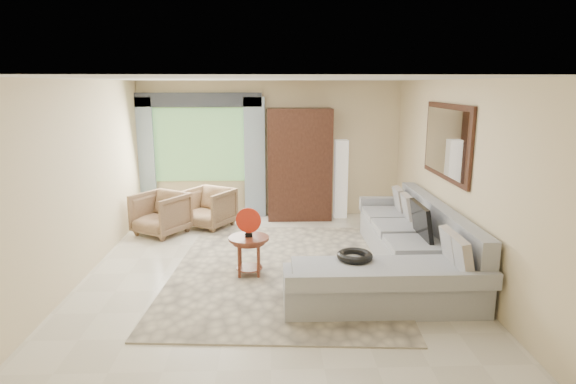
{
  "coord_description": "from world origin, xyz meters",
  "views": [
    {
      "loc": [
        0.02,
        -6.25,
        2.54
      ],
      "look_at": [
        0.25,
        0.35,
        1.05
      ],
      "focal_mm": 30.0,
      "sensor_mm": 36.0,
      "label": 1
    }
  ],
  "objects_px": {
    "sectional_sofa": "(403,255)",
    "tv_screen": "(421,221)",
    "armchair_right": "(209,208)",
    "potted_plant": "(145,204)",
    "armchair_left": "(161,214)",
    "coffee_table": "(249,255)",
    "armoire": "(299,164)",
    "floor_lamp": "(341,179)"
  },
  "relations": [
    {
      "from": "coffee_table",
      "to": "potted_plant",
      "type": "height_order",
      "value": "coffee_table"
    },
    {
      "from": "potted_plant",
      "to": "armoire",
      "type": "relative_size",
      "value": 0.25
    },
    {
      "from": "armoire",
      "to": "sectional_sofa",
      "type": "bearing_deg",
      "value": -66.94
    },
    {
      "from": "armchair_left",
      "to": "armoire",
      "type": "relative_size",
      "value": 0.38
    },
    {
      "from": "armchair_left",
      "to": "potted_plant",
      "type": "height_order",
      "value": "armchair_left"
    },
    {
      "from": "sectional_sofa",
      "to": "tv_screen",
      "type": "bearing_deg",
      "value": 26.98
    },
    {
      "from": "armoire",
      "to": "tv_screen",
      "type": "bearing_deg",
      "value": -61.49
    },
    {
      "from": "armchair_right",
      "to": "armoire",
      "type": "height_order",
      "value": "armoire"
    },
    {
      "from": "floor_lamp",
      "to": "armchair_right",
      "type": "bearing_deg",
      "value": -166.42
    },
    {
      "from": "tv_screen",
      "to": "coffee_table",
      "type": "relative_size",
      "value": 1.36
    },
    {
      "from": "armchair_left",
      "to": "floor_lamp",
      "type": "relative_size",
      "value": 0.53
    },
    {
      "from": "tv_screen",
      "to": "armchair_right",
      "type": "relative_size",
      "value": 0.95
    },
    {
      "from": "armchair_right",
      "to": "potted_plant",
      "type": "height_order",
      "value": "armchair_right"
    },
    {
      "from": "coffee_table",
      "to": "armoire",
      "type": "distance_m",
      "value": 3.05
    },
    {
      "from": "sectional_sofa",
      "to": "armoire",
      "type": "height_order",
      "value": "armoire"
    },
    {
      "from": "potted_plant",
      "to": "armoire",
      "type": "bearing_deg",
      "value": -2.14
    },
    {
      "from": "tv_screen",
      "to": "armoire",
      "type": "bearing_deg",
      "value": 118.51
    },
    {
      "from": "sectional_sofa",
      "to": "coffee_table",
      "type": "distance_m",
      "value": 2.08
    },
    {
      "from": "sectional_sofa",
      "to": "armchair_right",
      "type": "xyz_separation_m",
      "value": [
        -2.9,
        2.36,
        0.07
      ]
    },
    {
      "from": "armchair_left",
      "to": "armchair_right",
      "type": "distance_m",
      "value": 0.87
    },
    {
      "from": "armchair_left",
      "to": "floor_lamp",
      "type": "distance_m",
      "value": 3.41
    },
    {
      "from": "armoire",
      "to": "floor_lamp",
      "type": "xyz_separation_m",
      "value": [
        0.8,
        0.06,
        -0.3
      ]
    },
    {
      "from": "tv_screen",
      "to": "potted_plant",
      "type": "distance_m",
      "value": 5.34
    },
    {
      "from": "tv_screen",
      "to": "coffee_table",
      "type": "bearing_deg",
      "value": -178.25
    },
    {
      "from": "tv_screen",
      "to": "armchair_right",
      "type": "xyz_separation_m",
      "value": [
        -3.17,
        2.23,
        -0.37
      ]
    },
    {
      "from": "coffee_table",
      "to": "armchair_left",
      "type": "distance_m",
      "value": 2.48
    },
    {
      "from": "armchair_left",
      "to": "armchair_right",
      "type": "relative_size",
      "value": 1.02
    },
    {
      "from": "armchair_right",
      "to": "armoire",
      "type": "relative_size",
      "value": 0.37
    },
    {
      "from": "armchair_right",
      "to": "armoire",
      "type": "xyz_separation_m",
      "value": [
        1.67,
        0.54,
        0.7
      ]
    },
    {
      "from": "sectional_sofa",
      "to": "armoire",
      "type": "relative_size",
      "value": 1.65
    },
    {
      "from": "tv_screen",
      "to": "armchair_right",
      "type": "height_order",
      "value": "tv_screen"
    },
    {
      "from": "armchair_left",
      "to": "potted_plant",
      "type": "relative_size",
      "value": 1.5
    },
    {
      "from": "armchair_left",
      "to": "armoire",
      "type": "distance_m",
      "value": 2.7
    },
    {
      "from": "tv_screen",
      "to": "coffee_table",
      "type": "height_order",
      "value": "tv_screen"
    },
    {
      "from": "armchair_right",
      "to": "floor_lamp",
      "type": "relative_size",
      "value": 0.52
    },
    {
      "from": "armchair_left",
      "to": "floor_lamp",
      "type": "xyz_separation_m",
      "value": [
        3.24,
        0.99,
        0.39
      ]
    },
    {
      "from": "coffee_table",
      "to": "potted_plant",
      "type": "relative_size",
      "value": 1.02
    },
    {
      "from": "coffee_table",
      "to": "armchair_left",
      "type": "bearing_deg",
      "value": 130.03
    },
    {
      "from": "sectional_sofa",
      "to": "coffee_table",
      "type": "relative_size",
      "value": 6.38
    },
    {
      "from": "armchair_right",
      "to": "potted_plant",
      "type": "xyz_separation_m",
      "value": [
        -1.31,
        0.65,
        -0.09
      ]
    },
    {
      "from": "sectional_sofa",
      "to": "tv_screen",
      "type": "distance_m",
      "value": 0.53
    },
    {
      "from": "armchair_left",
      "to": "floor_lamp",
      "type": "height_order",
      "value": "floor_lamp"
    }
  ]
}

